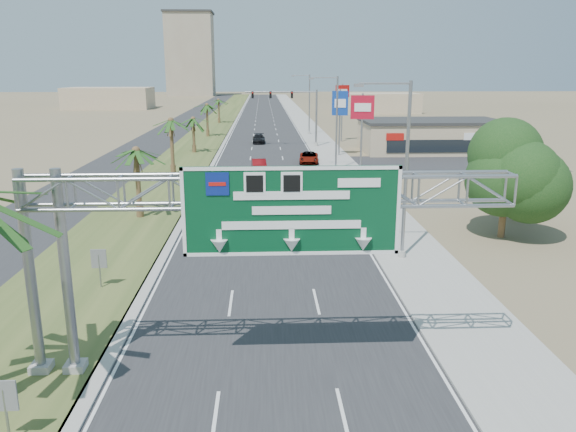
% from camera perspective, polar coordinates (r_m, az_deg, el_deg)
% --- Properties ---
extents(road, '(12.00, 300.00, 0.02)m').
position_cam_1_polar(road, '(118.83, -2.37, 9.41)').
color(road, '#28282B').
rests_on(road, ground).
extents(sidewalk_right, '(4.00, 300.00, 0.10)m').
position_cam_1_polar(sidewalk_right, '(119.16, 1.78, 9.44)').
color(sidewalk_right, '#9E9B93').
rests_on(sidewalk_right, ground).
extents(median_grass, '(7.00, 300.00, 0.12)m').
position_cam_1_polar(median_grass, '(119.21, -7.25, 9.34)').
color(median_grass, '#3E5124').
rests_on(median_grass, ground).
extents(opposing_road, '(8.00, 300.00, 0.02)m').
position_cam_1_polar(opposing_road, '(119.98, -10.62, 9.22)').
color(opposing_road, '#28282B').
rests_on(opposing_road, ground).
extents(sign_gantry, '(16.75, 1.24, 7.50)m').
position_cam_1_polar(sign_gantry, '(18.83, -4.45, 0.91)').
color(sign_gantry, gray).
rests_on(sign_gantry, ground).
extents(palm_row_b, '(3.99, 3.99, 5.95)m').
position_cam_1_polar(palm_row_b, '(41.75, -15.19, 6.31)').
color(palm_row_b, brown).
rests_on(palm_row_b, ground).
extents(palm_row_c, '(3.99, 3.99, 6.75)m').
position_cam_1_polar(palm_row_c, '(57.30, -11.82, 9.36)').
color(palm_row_c, brown).
rests_on(palm_row_c, ground).
extents(palm_row_d, '(3.99, 3.99, 5.45)m').
position_cam_1_polar(palm_row_d, '(75.17, -9.62, 9.65)').
color(palm_row_d, brown).
rests_on(palm_row_d, ground).
extents(palm_row_e, '(3.99, 3.99, 6.15)m').
position_cam_1_polar(palm_row_e, '(93.97, -8.25, 11.04)').
color(palm_row_e, brown).
rests_on(palm_row_e, ground).
extents(palm_row_f, '(3.99, 3.99, 5.75)m').
position_cam_1_polar(palm_row_f, '(118.86, -7.07, 11.58)').
color(palm_row_f, brown).
rests_on(palm_row_f, ground).
extents(streetlight_near, '(3.27, 0.44, 10.00)m').
position_cam_1_polar(streetlight_near, '(31.86, 11.53, 3.75)').
color(streetlight_near, gray).
rests_on(streetlight_near, ground).
extents(streetlight_mid, '(3.27, 0.44, 10.00)m').
position_cam_1_polar(streetlight_mid, '(61.13, 4.77, 9.00)').
color(streetlight_mid, gray).
rests_on(streetlight_mid, ground).
extents(streetlight_far, '(3.27, 0.44, 10.00)m').
position_cam_1_polar(streetlight_far, '(96.85, 2.06, 11.04)').
color(streetlight_far, gray).
rests_on(streetlight_far, ground).
extents(signal_mast, '(10.28, 0.71, 8.00)m').
position_cam_1_polar(signal_mast, '(80.73, 1.45, 10.48)').
color(signal_mast, gray).
rests_on(signal_mast, ground).
extents(store_building, '(18.00, 10.00, 4.00)m').
position_cam_1_polar(store_building, '(78.13, 14.27, 7.81)').
color(store_building, tan).
rests_on(store_building, ground).
extents(oak_near, '(4.50, 4.50, 6.80)m').
position_cam_1_polar(oak_near, '(38.13, 21.40, 4.52)').
color(oak_near, brown).
rests_on(oak_near, ground).
extents(oak_far, '(3.50, 3.50, 5.60)m').
position_cam_1_polar(oak_far, '(43.08, 22.87, 4.46)').
color(oak_far, brown).
rests_on(oak_far, ground).
extents(median_signback_a, '(0.75, 0.08, 2.08)m').
position_cam_1_polar(median_signback_a, '(18.50, -26.86, -16.38)').
color(median_signback_a, gray).
rests_on(median_signback_a, ground).
extents(median_signback_b, '(0.75, 0.08, 2.08)m').
position_cam_1_polar(median_signback_b, '(29.02, -18.65, -4.41)').
color(median_signback_b, gray).
rests_on(median_signback_b, ground).
extents(tower_distant, '(20.00, 16.00, 35.00)m').
position_cam_1_polar(tower_distant, '(260.39, -9.89, 15.81)').
color(tower_distant, gray).
rests_on(tower_distant, ground).
extents(building_distant_left, '(24.00, 14.00, 6.00)m').
position_cam_1_polar(building_distant_left, '(174.33, -17.72, 11.34)').
color(building_distant_left, tan).
rests_on(building_distant_left, ground).
extents(building_distant_right, '(20.00, 12.00, 5.00)m').
position_cam_1_polar(building_distant_right, '(151.67, 9.20, 11.27)').
color(building_distant_right, tan).
rests_on(building_distant_right, ground).
extents(car_left_lane, '(2.33, 4.87, 1.61)m').
position_cam_1_polar(car_left_lane, '(47.30, -7.70, 2.55)').
color(car_left_lane, black).
rests_on(car_left_lane, ground).
extents(car_mid_lane, '(1.77, 4.32, 1.39)m').
position_cam_1_polar(car_mid_lane, '(60.16, -2.95, 5.11)').
color(car_mid_lane, '#67090D').
rests_on(car_mid_lane, ground).
extents(car_right_lane, '(2.56, 4.84, 1.30)m').
position_cam_1_polar(car_right_lane, '(66.25, 2.14, 5.94)').
color(car_right_lane, gray).
rests_on(car_right_lane, ground).
extents(car_far, '(1.85, 4.53, 1.31)m').
position_cam_1_polar(car_far, '(85.17, -2.99, 7.83)').
color(car_far, black).
rests_on(car_far, ground).
extents(pole_sign_red_near, '(2.42, 0.55, 8.31)m').
position_cam_1_polar(pole_sign_red_near, '(59.17, 7.56, 10.48)').
color(pole_sign_red_near, gray).
rests_on(pole_sign_red_near, ground).
extents(pole_sign_blue, '(2.02, 0.74, 8.32)m').
position_cam_1_polar(pole_sign_blue, '(71.80, 5.30, 11.04)').
color(pole_sign_blue, gray).
rests_on(pole_sign_blue, ground).
extents(pole_sign_red_far, '(2.17, 1.02, 8.68)m').
position_cam_1_polar(pole_sign_red_far, '(87.22, 5.54, 12.04)').
color(pole_sign_red_far, gray).
rests_on(pole_sign_red_far, ground).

